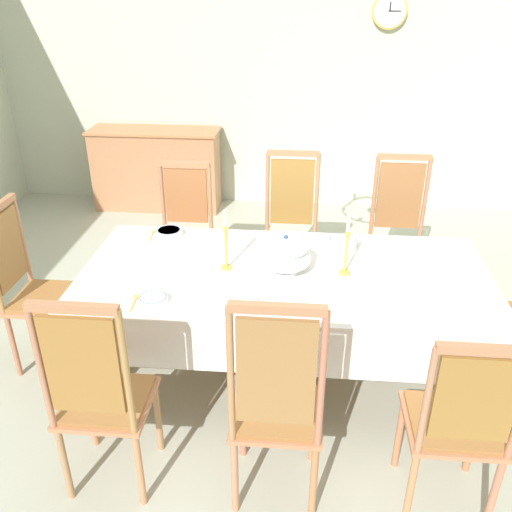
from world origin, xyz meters
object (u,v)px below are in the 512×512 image
chair_south_b (277,403)px  chair_south_a (100,394)px  chair_south_c (458,421)px  soup_tureen (285,254)px  chair_head_west (33,285)px  sideboard (157,169)px  chair_north_c (398,234)px  spoon_secondary (153,233)px  chair_north_a (185,230)px  bowl_near_right (169,232)px  candlestick_west (226,245)px  bowl_far_right (343,242)px  candlestick_east (346,250)px  mounted_clock (390,11)px  bowl_far_left (244,307)px  spoon_primary (136,299)px  bowl_near_left (153,299)px  chair_north_b (291,230)px  dining_table (285,282)px

chair_south_b → chair_south_a: bearing=179.8°
chair_south_c → soup_tureen: 1.34m
chair_head_west → soup_tureen: 1.67m
chair_south_c → sideboard: bearing=122.0°
chair_north_c → spoon_secondary: (-1.80, -0.52, 0.18)m
chair_north_a → bowl_near_right: chair_north_a is taller
candlestick_west → bowl_near_right: bearing=136.6°
chair_head_west → bowl_near_right: (0.82, 0.44, 0.22)m
bowl_far_right → spoon_secondary: size_ratio=1.07×
candlestick_east → mounted_clock: size_ratio=1.11×
chair_head_west → soup_tureen: chair_head_west is taller
bowl_far_left → spoon_primary: 0.62m
chair_south_a → bowl_near_right: bearing=89.3°
soup_tureen → chair_head_west: bearing=180.0°
chair_south_c → mounted_clock: size_ratio=3.13×
bowl_far_left → bowl_near_right: bearing=124.7°
candlestick_west → chair_south_a: bearing=-116.0°
spoon_secondary → mounted_clock: mounted_clock is taller
spoon_primary → bowl_near_left: bearing=-16.3°
chair_south_a → spoon_secondary: (-0.11, 1.45, 0.18)m
bowl_far_right → chair_north_c: bearing=51.5°
bowl_near_right → mounted_clock: size_ratio=0.54×
chair_head_west → bowl_far_right: 2.07m
bowl_near_left → mounted_clock: bearing=65.8°
candlestick_east → bowl_near_right: (-1.19, 0.44, -0.13)m
bowl_far_left → spoon_secondary: 1.19m
spoon_primary → spoon_secondary: size_ratio=1.00×
candlestick_west → sideboard: (-1.21, 2.87, -0.49)m
spoon_primary → chair_south_b: bearing=-37.9°
chair_north_b → bowl_far_right: 0.72m
chair_north_b → spoon_primary: 1.63m
dining_table → candlestick_east: (0.36, 0.00, 0.23)m
chair_south_c → bowl_far_right: bearing=108.8°
spoon_secondary → chair_head_west: bearing=-152.1°
dining_table → bowl_far_left: bowl_far_left is taller
chair_north_a → chair_head_west: chair_head_west is taller
dining_table → bowl_near_left: 0.84m
bowl_near_left → bowl_far_left: bowl_near_left is taller
chair_south_a → candlestick_west: 1.15m
chair_south_a → candlestick_east: (1.21, 0.99, 0.34)m
chair_north_b → chair_south_c: 2.14m
bowl_near_right → mounted_clock: 3.43m
bowl_far_right → mounted_clock: (0.51, 2.72, 1.29)m
dining_table → bowl_near_right: bearing=152.0°
dining_table → chair_south_c: size_ratio=2.28×
candlestick_east → candlestick_west: bearing=-180.0°
chair_north_c → candlestick_west: bearing=39.3°
bowl_far_right → dining_table: bearing=-133.2°
chair_south_c → candlestick_east: 1.15m
chair_south_a → chair_north_a: 1.97m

